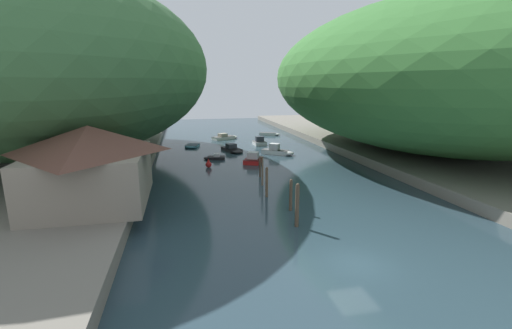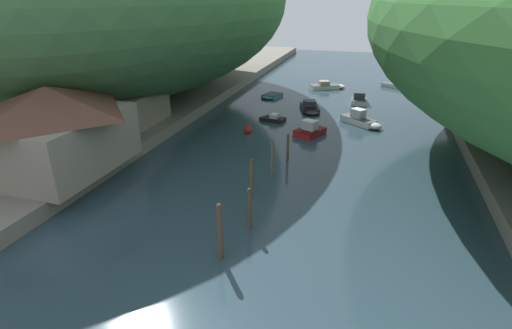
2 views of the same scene
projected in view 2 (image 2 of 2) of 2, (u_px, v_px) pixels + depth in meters
water_surface at (315, 131)px, 42.96m from camera, size 130.00×130.00×0.00m
left_bank at (113, 108)px, 49.28m from camera, size 22.00×120.00×1.15m
hillside_left at (121, 1)px, 50.07m from camera, size 40.48×56.67×23.22m
waterfront_building at (53, 127)px, 29.85m from camera, size 9.04×10.75×6.38m
boathouse_shed at (131, 98)px, 41.20m from camera, size 5.87×6.98×4.97m
boat_yellow_tender at (271, 96)px, 56.52m from camera, size 2.86×3.92×0.42m
boat_far_right_bank at (359, 100)px, 53.46m from camera, size 2.27×3.47×1.56m
boat_small_dinghy at (328, 86)px, 61.81m from camera, size 5.77×4.10×1.20m
boat_near_quay at (310, 108)px, 50.19m from camera, size 3.43×5.59×1.18m
boat_red_skiff at (362, 121)px, 44.66m from camera, size 5.05×4.38×1.71m
boat_moored_right at (272, 119)px, 46.29m from camera, size 3.31×1.97×0.84m
boat_white_cruiser at (396, 86)px, 62.10m from camera, size 4.56×3.36×0.55m
boat_mid_channel at (312, 130)px, 41.91m from camera, size 3.57×4.48×1.58m
mooring_post_nearest at (220, 231)px, 21.78m from camera, size 0.31×0.31×3.45m
mooring_post_second at (249, 208)px, 24.75m from camera, size 0.28×0.28×2.82m
mooring_post_middle at (251, 178)px, 28.58m from camera, size 0.26×0.26×2.98m
mooring_post_fourth at (272, 157)px, 31.87m from camera, size 0.20×0.20×3.21m
mooring_post_farthest at (288, 147)px, 34.90m from camera, size 0.23×0.23×2.52m
channel_buoy_near at (248, 129)px, 42.05m from camera, size 0.80×0.80×1.20m
person_on_quay at (74, 163)px, 29.56m from camera, size 0.32×0.43×1.69m
person_by_boathouse at (110, 138)px, 34.66m from camera, size 0.31×0.43×1.69m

